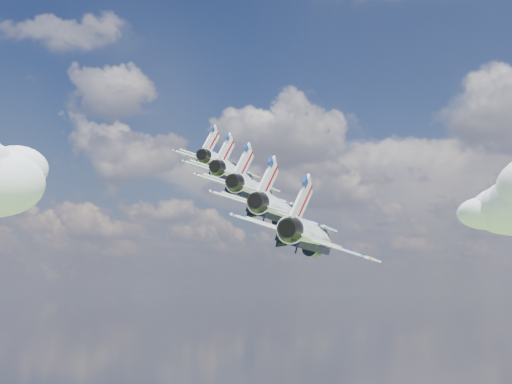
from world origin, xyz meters
The scene contains 5 objects.
jet_0 centered at (-6.70, 29.60, 150.68)m, with size 11.84×17.53×5.24m, color silver, non-canonical shape.
jet_1 centered at (0.65, 22.45, 147.34)m, with size 11.84×17.53×5.24m, color white, non-canonical shape.
jet_2 centered at (8.01, 15.29, 144.01)m, with size 11.84×17.53×5.24m, color white, non-canonical shape.
jet_3 centered at (15.37, 8.14, 140.67)m, with size 11.84×17.53×5.24m, color white, non-canonical shape.
jet_4 centered at (22.73, 0.99, 137.34)m, with size 11.84×17.53×5.24m, color white, non-canonical shape.
Camera 1 is at (51.30, -52.93, 132.65)m, focal length 50.00 mm.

